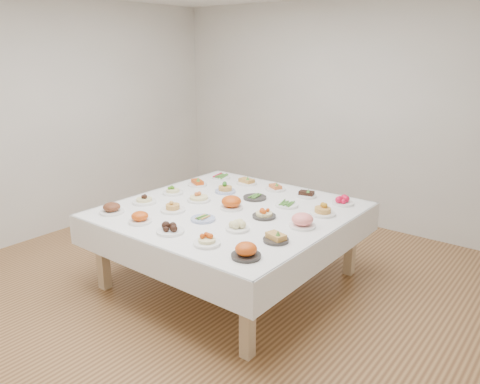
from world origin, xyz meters
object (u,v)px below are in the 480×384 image
Objects in this scene: dish_12 at (231,203)px; dish_24 at (343,200)px; dish_0 at (112,207)px; display_table at (230,216)px.

dish_24 is at bearing 44.95° from dish_12.
dish_12 is (0.79, 0.77, 0.00)m from dish_0.
dish_12 is 1.03× the size of dish_24.
dish_0 is at bearing -135.57° from dish_12.
display_table is 9.91× the size of dish_12.
dish_12 is at bearing 48.71° from display_table.
dish_24 reaches higher than display_table.
dish_24 is at bearing 44.99° from display_table.
dish_24 is (0.77, 0.77, -0.02)m from dish_12.
dish_12 is at bearing -135.05° from dish_24.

